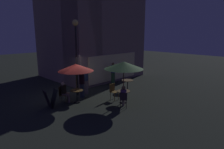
% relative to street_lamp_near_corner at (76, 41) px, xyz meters
% --- Properties ---
extents(ground_plane, '(60.00, 60.00, 0.00)m').
position_rel_street_lamp_near_corner_xyz_m(ground_plane, '(-0.44, -0.39, -3.52)').
color(ground_plane, '#222822').
extents(cafe_building, '(7.38, 6.89, 9.85)m').
position_rel_street_lamp_near_corner_xyz_m(cafe_building, '(3.22, 2.96, 1.40)').
color(cafe_building, gray).
rests_on(cafe_building, ground).
extents(street_lamp_near_corner, '(0.38, 0.38, 4.77)m').
position_rel_street_lamp_near_corner_xyz_m(street_lamp_near_corner, '(0.00, 0.00, 0.00)').
color(street_lamp_near_corner, black).
rests_on(street_lamp_near_corner, ground).
extents(menu_sandwich_board, '(0.74, 0.64, 0.98)m').
position_rel_street_lamp_near_corner_xyz_m(menu_sandwich_board, '(-2.29, -0.75, -3.01)').
color(menu_sandwich_board, black).
rests_on(menu_sandwich_board, ground).
extents(cafe_table_0, '(0.78, 0.78, 0.71)m').
position_rel_street_lamp_near_corner_xyz_m(cafe_table_0, '(1.07, -3.01, -2.98)').
color(cafe_table_0, black).
rests_on(cafe_table_0, ground).
extents(cafe_table_1, '(0.72, 0.72, 0.75)m').
position_rel_street_lamp_near_corner_xyz_m(cafe_table_1, '(-0.83, -1.10, -2.98)').
color(cafe_table_1, black).
rests_on(cafe_table_1, ground).
extents(cafe_table_2, '(0.79, 0.79, 0.76)m').
position_rel_street_lamp_near_corner_xyz_m(cafe_table_2, '(3.06, -1.61, -2.94)').
color(cafe_table_2, black).
rests_on(cafe_table_2, ground).
extents(patio_umbrella_0, '(2.21, 2.21, 2.41)m').
position_rel_street_lamp_near_corner_xyz_m(patio_umbrella_0, '(1.07, -3.01, -1.32)').
color(patio_umbrella_0, black).
rests_on(patio_umbrella_0, ground).
extents(patio_umbrella_1, '(2.00, 2.00, 2.27)m').
position_rel_street_lamp_near_corner_xyz_m(patio_umbrella_1, '(-0.83, -1.10, -1.46)').
color(patio_umbrella_1, black).
rests_on(patio_umbrella_1, ground).
extents(cafe_chair_0, '(0.44, 0.44, 0.97)m').
position_rel_street_lamp_near_corner_xyz_m(cafe_chair_0, '(1.06, -2.21, -2.93)').
color(cafe_chair_0, brown).
rests_on(cafe_chair_0, ground).
extents(cafe_chair_1, '(0.55, 0.55, 0.90)m').
position_rel_street_lamp_near_corner_xyz_m(cafe_chair_1, '(0.43, -3.59, -2.96)').
color(cafe_chair_1, black).
rests_on(cafe_chair_1, ground).
extents(cafe_chair_2, '(0.60, 0.60, 0.96)m').
position_rel_street_lamp_near_corner_xyz_m(cafe_chair_2, '(-1.42, -0.45, -2.95)').
color(cafe_chair_2, '#4D3C1E').
rests_on(cafe_chair_2, ground).
extents(patron_seated_0, '(0.51, 0.50, 1.22)m').
position_rel_street_lamp_near_corner_xyz_m(patron_seated_0, '(0.53, -3.50, -2.82)').
color(patron_seated_0, gray).
rests_on(patron_seated_0, ground).
extents(patron_seated_1, '(0.52, 0.53, 1.23)m').
position_rel_street_lamp_near_corner_xyz_m(patron_seated_1, '(-1.32, -0.56, -2.82)').
color(patron_seated_1, '#806263').
rests_on(patron_seated_1, ground).
extents(patron_standing_2, '(0.36, 0.36, 1.77)m').
position_rel_street_lamp_near_corner_xyz_m(patron_standing_2, '(0.57, -0.10, -2.63)').
color(patron_standing_2, slate).
rests_on(patron_standing_2, ground).
extents(patron_standing_3, '(0.33, 0.33, 1.68)m').
position_rel_street_lamp_near_corner_xyz_m(patron_standing_3, '(-0.07, -0.57, -2.67)').
color(patron_standing_3, '#2C3444').
rests_on(patron_standing_3, ground).
extents(patron_standing_4, '(0.34, 0.34, 1.76)m').
position_rel_street_lamp_near_corner_xyz_m(patron_standing_4, '(3.43, 0.19, -2.63)').
color(patron_standing_4, '#264B2A').
rests_on(patron_standing_4, ground).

